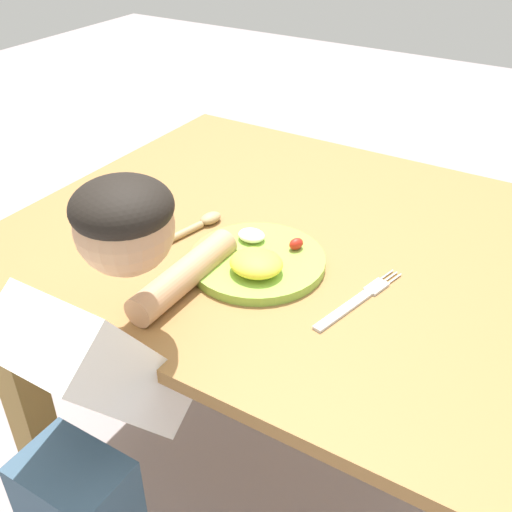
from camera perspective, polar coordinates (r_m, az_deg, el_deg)
The scene contains 6 objects.
ground_plane at distance 1.71m, azimuth 2.74°, elevation -17.82°, with size 8.00×8.00×0.00m, color gray.
dining_table at distance 1.33m, azimuth 3.36°, elevation -2.88°, with size 1.11×0.93×0.69m.
plate at distance 1.13m, azimuth 0.04°, elevation -0.39°, with size 0.26×0.26×0.05m.
fork at distance 1.06m, azimuth 9.49°, elevation -4.21°, with size 0.07×0.23×0.01m.
spoon at distance 1.25m, azimuth -5.89°, elevation 2.73°, with size 0.07×0.20×0.02m.
person at distance 1.08m, azimuth -14.15°, elevation -16.54°, with size 0.18×0.51×0.96m.
Camera 1 is at (0.49, -0.96, 1.34)m, focal length 42.33 mm.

